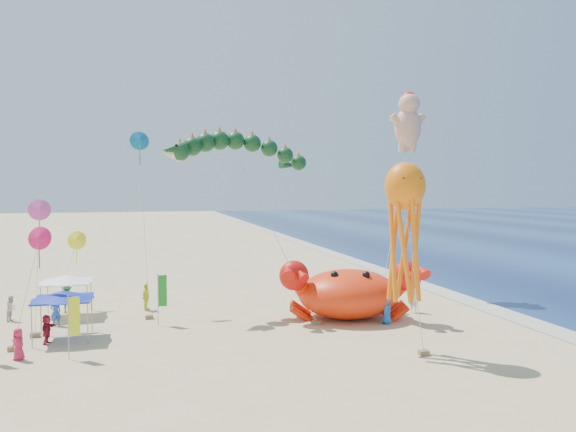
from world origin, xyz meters
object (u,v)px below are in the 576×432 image
object	(u,v)px
octopus_kite	(405,221)
dragon_kite	(238,154)
canopy_white	(67,279)
crab_inflatable	(349,292)
cherub_kite	(408,121)
canopy_blue	(63,295)

from	to	relation	value
octopus_kite	dragon_kite	bearing A→B (deg)	114.50
octopus_kite	canopy_white	world-z (taller)	octopus_kite
crab_inflatable	cherub_kite	xyz separation A→B (m)	(7.23, 6.49, 11.77)
crab_inflatable	octopus_kite	bearing A→B (deg)	-90.32
cherub_kite	canopy_blue	xyz separation A→B (m)	(-24.18, -7.10, -11.03)
crab_inflatable	cherub_kite	world-z (taller)	cherub_kite
canopy_blue	canopy_white	size ratio (longest dim) A/B	1.01
crab_inflatable	cherub_kite	distance (m)	15.26
crab_inflatable	octopus_kite	distance (m)	9.19
canopy_white	dragon_kite	bearing A→B (deg)	2.53
octopus_kite	canopy_blue	xyz separation A→B (m)	(-16.90, 7.11, -4.26)
dragon_kite	octopus_kite	distance (m)	15.29
canopy_blue	octopus_kite	bearing A→B (deg)	-22.81
cherub_kite	canopy_white	bearing A→B (deg)	-177.06
crab_inflatable	canopy_blue	world-z (taller)	crab_inflatable
dragon_kite	cherub_kite	distance (m)	13.72
crab_inflatable	octopus_kite	xyz separation A→B (m)	(-0.04, -7.72, 4.99)
dragon_kite	crab_inflatable	bearing A→B (deg)	-42.84
dragon_kite	canopy_white	xyz separation A→B (m)	(-11.29, -0.50, -8.21)
cherub_kite	octopus_kite	xyz separation A→B (m)	(-7.28, -14.21, -6.77)
cherub_kite	octopus_kite	size ratio (longest dim) A/B	1.63
dragon_kite	cherub_kite	bearing A→B (deg)	3.28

